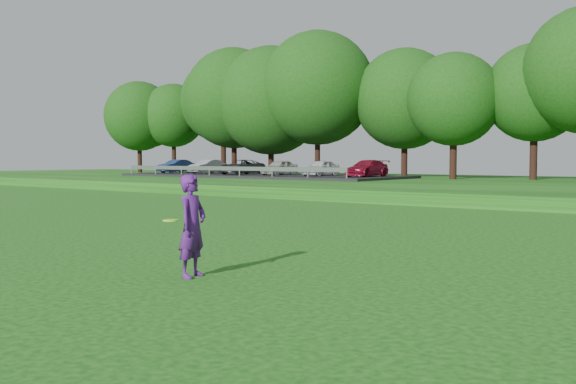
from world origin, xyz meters
The scene contains 4 objects.
ground centered at (0.00, 0.00, 0.00)m, with size 140.00×140.00×0.00m, color #0F440D.
walking_path centered at (0.00, 20.00, 0.02)m, with size 130.00×1.60×0.04m, color gray.
parking_lot centered at (-23.74, 32.82, 1.06)m, with size 24.00×9.00×1.38m.
woman centered at (1.49, 1.32, 0.90)m, with size 0.58×1.00×1.80m.
Camera 1 is at (9.69, -6.44, 2.08)m, focal length 40.00 mm.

